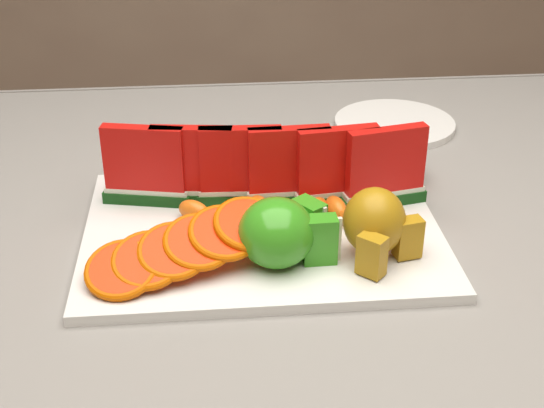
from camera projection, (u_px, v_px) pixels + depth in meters
table at (215, 316)px, 0.90m from camera, size 1.40×0.90×0.75m
tablecloth at (213, 272)px, 0.87m from camera, size 1.53×1.03×0.20m
platter at (262, 231)px, 0.86m from camera, size 0.40×0.30×0.01m
apple_cluster at (283, 233)px, 0.78m from camera, size 0.12×0.11×0.07m
pear_cluster at (376, 224)px, 0.79m from camera, size 0.09×0.10×0.07m
side_plate at (394, 124)px, 1.14m from camera, size 0.23×0.23×0.01m
watermelon_row at (265, 168)px, 0.88m from camera, size 0.39×0.07×0.10m
orange_fan_front at (187, 246)px, 0.77m from camera, size 0.22×0.13×0.06m
orange_fan_back at (278, 161)px, 0.96m from camera, size 0.39×0.11×0.05m
tangerine_segments at (277, 213)px, 0.86m from camera, size 0.23×0.07×0.03m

